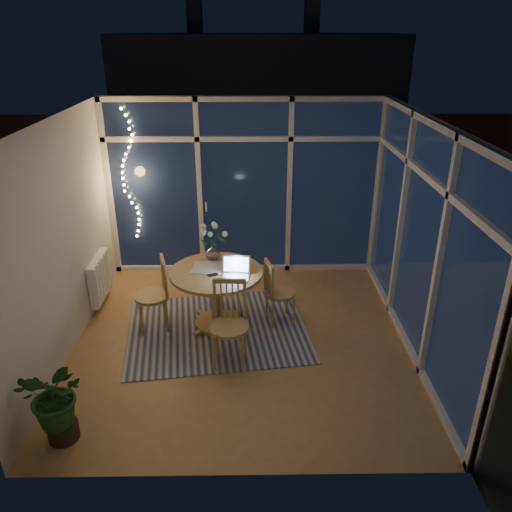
# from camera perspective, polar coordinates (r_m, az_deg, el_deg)

# --- Properties ---
(floor) EXTENTS (4.00, 4.00, 0.00)m
(floor) POSITION_cam_1_polar(r_m,az_deg,el_deg) (6.12, -1.33, -9.58)
(floor) COLOR #9C6C44
(floor) RESTS_ON ground
(ceiling) EXTENTS (4.00, 4.00, 0.00)m
(ceiling) POSITION_cam_1_polar(r_m,az_deg,el_deg) (5.13, -1.62, 15.18)
(ceiling) COLOR white
(ceiling) RESTS_ON wall_back
(wall_back) EXTENTS (4.00, 0.04, 2.60)m
(wall_back) POSITION_cam_1_polar(r_m,az_deg,el_deg) (7.37, -1.32, 7.78)
(wall_back) COLOR beige
(wall_back) RESTS_ON floor
(wall_front) EXTENTS (4.00, 0.04, 2.60)m
(wall_front) POSITION_cam_1_polar(r_m,az_deg,el_deg) (3.74, -1.74, -10.42)
(wall_front) COLOR beige
(wall_front) RESTS_ON floor
(wall_left) EXTENTS (0.04, 4.00, 2.60)m
(wall_left) POSITION_cam_1_polar(r_m,az_deg,el_deg) (5.87, -21.39, 1.46)
(wall_left) COLOR beige
(wall_left) RESTS_ON floor
(wall_right) EXTENTS (0.04, 4.00, 2.60)m
(wall_right) POSITION_cam_1_polar(r_m,az_deg,el_deg) (5.82, 18.64, 1.71)
(wall_right) COLOR beige
(wall_right) RESTS_ON floor
(window_wall_back) EXTENTS (4.00, 0.10, 2.60)m
(window_wall_back) POSITION_cam_1_polar(r_m,az_deg,el_deg) (7.34, -1.32, 7.69)
(window_wall_back) COLOR silver
(window_wall_back) RESTS_ON floor
(window_wall_right) EXTENTS (0.10, 4.00, 2.60)m
(window_wall_right) POSITION_cam_1_polar(r_m,az_deg,el_deg) (5.81, 18.27, 1.71)
(window_wall_right) COLOR silver
(window_wall_right) RESTS_ON floor
(radiator) EXTENTS (0.10, 0.70, 0.58)m
(radiator) POSITION_cam_1_polar(r_m,az_deg,el_deg) (6.99, -17.45, -2.38)
(radiator) COLOR white
(radiator) RESTS_ON wall_left
(fairy_lights) EXTENTS (0.24, 0.10, 1.85)m
(fairy_lights) POSITION_cam_1_polar(r_m,az_deg,el_deg) (7.40, -14.39, 8.89)
(fairy_lights) COLOR #F3B761
(fairy_lights) RESTS_ON window_wall_back
(garden_patio) EXTENTS (12.00, 6.00, 0.10)m
(garden_patio) POSITION_cam_1_polar(r_m,az_deg,el_deg) (10.66, 1.57, 5.50)
(garden_patio) COLOR black
(garden_patio) RESTS_ON ground
(garden_fence) EXTENTS (11.00, 0.08, 1.80)m
(garden_fence) POSITION_cam_1_polar(r_m,az_deg,el_deg) (10.86, -1.17, 11.15)
(garden_fence) COLOR #3D2216
(garden_fence) RESTS_ON ground
(neighbour_roof) EXTENTS (7.00, 3.00, 2.20)m
(neighbour_roof) POSITION_cam_1_polar(r_m,az_deg,el_deg) (13.61, 0.18, 19.47)
(neighbour_roof) COLOR #2E3138
(neighbour_roof) RESTS_ON ground
(garden_shrubs) EXTENTS (0.90, 0.90, 0.90)m
(garden_shrubs) POSITION_cam_1_polar(r_m,az_deg,el_deg) (9.01, -6.32, 5.14)
(garden_shrubs) COLOR black
(garden_shrubs) RESTS_ON ground
(rug) EXTENTS (2.42, 2.04, 0.01)m
(rug) POSITION_cam_1_polar(r_m,az_deg,el_deg) (6.32, -4.42, -8.34)
(rug) COLOR #BAAE97
(rug) RESTS_ON floor
(dining_table) EXTENTS (1.27, 1.27, 0.77)m
(dining_table) POSITION_cam_1_polar(r_m,az_deg,el_deg) (6.21, -4.48, -4.91)
(dining_table) COLOR #A7844B
(dining_table) RESTS_ON floor
(chair_left) EXTENTS (0.54, 0.54, 0.95)m
(chair_left) POSITION_cam_1_polar(r_m,az_deg,el_deg) (6.23, -11.87, -4.33)
(chair_left) COLOR #A7844B
(chair_left) RESTS_ON floor
(chair_right) EXTENTS (0.49, 0.49, 0.87)m
(chair_right) POSITION_cam_1_polar(r_m,az_deg,el_deg) (6.27, 2.80, -4.06)
(chair_right) COLOR #A7844B
(chair_right) RESTS_ON floor
(chair_front) EXTENTS (0.48, 0.48, 0.99)m
(chair_front) POSITION_cam_1_polar(r_m,az_deg,el_deg) (5.48, -3.12, -7.94)
(chair_front) COLOR #A7844B
(chair_front) RESTS_ON floor
(laptop) EXTENTS (0.36, 0.32, 0.24)m
(laptop) POSITION_cam_1_polar(r_m,az_deg,el_deg) (5.82, -2.45, -1.38)
(laptop) COLOR silver
(laptop) RESTS_ON dining_table
(flower_vase) EXTENTS (0.23, 0.23, 0.21)m
(flower_vase) POSITION_cam_1_polar(r_m,az_deg,el_deg) (6.31, -5.02, 0.53)
(flower_vase) COLOR silver
(flower_vase) RESTS_ON dining_table
(bowl) EXTENTS (0.17, 0.17, 0.04)m
(bowl) POSITION_cam_1_polar(r_m,az_deg,el_deg) (6.13, -1.48, -0.98)
(bowl) COLOR white
(bowl) RESTS_ON dining_table
(newspapers) EXTENTS (0.43, 0.34, 0.01)m
(newspapers) POSITION_cam_1_polar(r_m,az_deg,el_deg) (6.12, -5.55, -1.30)
(newspapers) COLOR beige
(newspapers) RESTS_ON dining_table
(phone) EXTENTS (0.14, 0.10, 0.01)m
(phone) POSITION_cam_1_polar(r_m,az_deg,el_deg) (5.93, -4.94, -2.15)
(phone) COLOR black
(phone) RESTS_ON dining_table
(potted_plant) EXTENTS (0.69, 0.65, 0.76)m
(potted_plant) POSITION_cam_1_polar(r_m,az_deg,el_deg) (4.97, -21.69, -15.57)
(potted_plant) COLOR #1A4B1C
(potted_plant) RESTS_ON floor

